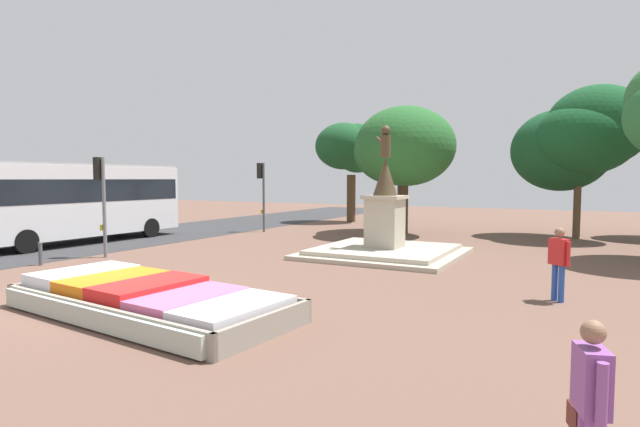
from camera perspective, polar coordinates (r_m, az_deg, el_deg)
The scene contains 12 objects.
ground_plane at distance 12.59m, azimuth -24.12°, elevation -9.02°, with size 82.19×82.19×0.00m, color brown.
flower_planter at distance 10.98m, azimuth -19.47°, elevation -9.21°, with size 6.47×3.23×0.68m.
statue_monument at distance 18.08m, azimuth 7.41°, elevation -2.55°, with size 5.24×5.24×4.64m.
traffic_light_mid_block at distance 19.02m, azimuth -23.72°, elevation 2.64°, with size 0.42×0.30×3.51m.
traffic_light_far_corner at distance 26.03m, azimuth -6.67°, elevation 3.31°, with size 0.42×0.30×3.57m.
city_bus at distance 23.67m, azimuth -26.53°, elevation 1.61°, with size 2.69×9.83×3.40m.
pedestrian_with_handbag at distance 5.07m, azimuth 28.45°, elevation -18.25°, with size 0.35×0.71×1.58m.
pedestrian_near_planter at distance 12.42m, azimuth 25.62°, elevation -4.71°, with size 0.47×0.40×1.67m.
kerb_bollard_north at distance 18.26m, azimuth -29.32°, elevation -3.93°, with size 0.13×0.13×0.77m.
park_tree_behind_statue at distance 25.79m, azimuth 27.53°, elevation 7.55°, with size 5.86×5.06×6.90m.
park_tree_far_right at distance 25.13m, azimuth 9.34°, elevation 7.29°, with size 5.37×6.02×6.24m.
park_tree_distant at distance 31.87m, azimuth 3.45°, elevation 7.51°, with size 4.14×3.78×6.29m.
Camera 1 is at (9.77, -7.45, 2.76)m, focal length 28.00 mm.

